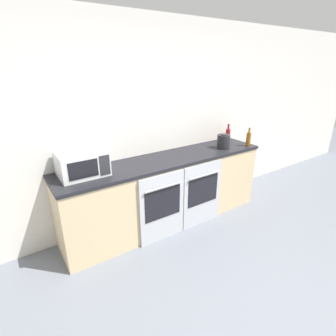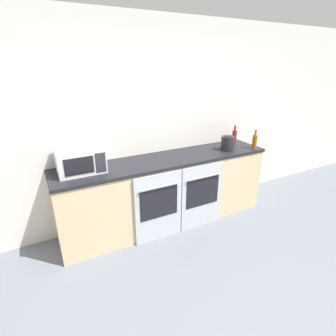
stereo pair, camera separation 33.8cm
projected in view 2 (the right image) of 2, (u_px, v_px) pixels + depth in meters
wall_back at (155, 124)px, 3.45m from camera, size 10.00×0.06×2.60m
counter_back at (167, 191)px, 3.50m from camera, size 2.82×0.61×0.92m
oven_left at (159, 207)px, 3.13m from camera, size 0.61×0.06×0.87m
oven_right at (202, 196)px, 3.40m from camera, size 0.61×0.06×0.87m
microwave at (80, 160)px, 2.88m from camera, size 0.50×0.39×0.27m
bottle_red at (234, 137)px, 3.90m from camera, size 0.07×0.07×0.28m
bottle_amber at (255, 141)px, 3.67m from camera, size 0.07×0.07×0.27m
kettle at (228, 143)px, 3.61m from camera, size 0.18×0.18×0.21m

